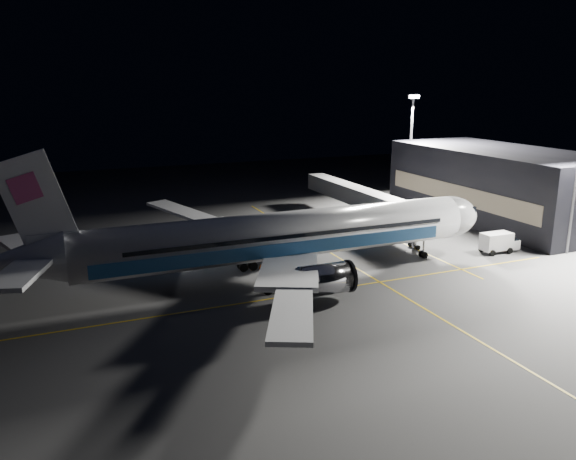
{
  "coord_description": "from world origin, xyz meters",
  "views": [
    {
      "loc": [
        -24.22,
        -59.46,
        22.75
      ],
      "look_at": [
        0.54,
        -0.51,
        6.0
      ],
      "focal_mm": 35.0,
      "sensor_mm": 36.0,
      "label": 1
    }
  ],
  "objects_px": {
    "safety_cone_a": "(260,267)",
    "safety_cone_b": "(252,268)",
    "baggage_tug": "(186,245)",
    "jet_bridge": "(365,199)",
    "safety_cone_c": "(192,254)",
    "service_truck": "(499,242)",
    "airliner": "(274,237)",
    "floodlight_mast_north": "(411,139)"
  },
  "relations": [
    {
      "from": "safety_cone_b",
      "to": "safety_cone_c",
      "type": "bearing_deg",
      "value": 122.42
    },
    {
      "from": "jet_bridge",
      "to": "safety_cone_c",
      "type": "xyz_separation_m",
      "value": [
        -30.0,
        -5.36,
        -4.27
      ]
    },
    {
      "from": "service_truck",
      "to": "safety_cone_a",
      "type": "xyz_separation_m",
      "value": [
        -32.98,
        6.01,
        -1.19
      ]
    },
    {
      "from": "floodlight_mast_north",
      "to": "baggage_tug",
      "type": "distance_m",
      "value": 52.05
    },
    {
      "from": "jet_bridge",
      "to": "baggage_tug",
      "type": "bearing_deg",
      "value": -176.21
    },
    {
      "from": "airliner",
      "to": "jet_bridge",
      "type": "height_order",
      "value": "airliner"
    },
    {
      "from": "service_truck",
      "to": "safety_cone_c",
      "type": "bearing_deg",
      "value": 160.58
    },
    {
      "from": "airliner",
      "to": "safety_cone_a",
      "type": "xyz_separation_m",
      "value": [
        -0.27,
        4.0,
        -4.84
      ]
    },
    {
      "from": "baggage_tug",
      "to": "jet_bridge",
      "type": "bearing_deg",
      "value": -4.44
    },
    {
      "from": "safety_cone_a",
      "to": "safety_cone_b",
      "type": "xyz_separation_m",
      "value": [
        -1.13,
        0.0,
        -0.05
      ]
    },
    {
      "from": "baggage_tug",
      "to": "floodlight_mast_north",
      "type": "bearing_deg",
      "value": 10.07
    },
    {
      "from": "jet_bridge",
      "to": "safety_cone_c",
      "type": "relative_size",
      "value": 55.21
    },
    {
      "from": "jet_bridge",
      "to": "safety_cone_b",
      "type": "xyz_separation_m",
      "value": [
        -24.48,
        -14.06,
        -4.3
      ]
    },
    {
      "from": "jet_bridge",
      "to": "safety_cone_b",
      "type": "distance_m",
      "value": 28.55
    },
    {
      "from": "floodlight_mast_north",
      "to": "safety_cone_c",
      "type": "height_order",
      "value": "floodlight_mast_north"
    },
    {
      "from": "airliner",
      "to": "safety_cone_b",
      "type": "distance_m",
      "value": 6.47
    },
    {
      "from": "safety_cone_a",
      "to": "service_truck",
      "type": "bearing_deg",
      "value": -10.32
    },
    {
      "from": "service_truck",
      "to": "floodlight_mast_north",
      "type": "bearing_deg",
      "value": 77.11
    },
    {
      "from": "safety_cone_a",
      "to": "safety_cone_c",
      "type": "xyz_separation_m",
      "value": [
        -6.65,
        8.7,
        -0.02
      ]
    },
    {
      "from": "airliner",
      "to": "safety_cone_b",
      "type": "height_order",
      "value": "airliner"
    },
    {
      "from": "jet_bridge",
      "to": "safety_cone_c",
      "type": "bearing_deg",
      "value": -169.88
    },
    {
      "from": "safety_cone_c",
      "to": "safety_cone_b",
      "type": "bearing_deg",
      "value": -57.58
    },
    {
      "from": "safety_cone_a",
      "to": "safety_cone_c",
      "type": "distance_m",
      "value": 10.95
    },
    {
      "from": "jet_bridge",
      "to": "floodlight_mast_north",
      "type": "bearing_deg",
      "value": 37.74
    },
    {
      "from": "service_truck",
      "to": "airliner",
      "type": "bearing_deg",
      "value": 177.42
    },
    {
      "from": "safety_cone_c",
      "to": "floodlight_mast_north",
      "type": "bearing_deg",
      "value": 21.89
    },
    {
      "from": "baggage_tug",
      "to": "safety_cone_c",
      "type": "distance_m",
      "value": 3.39
    },
    {
      "from": "safety_cone_c",
      "to": "safety_cone_a",
      "type": "bearing_deg",
      "value": -52.6
    },
    {
      "from": "floodlight_mast_north",
      "to": "safety_cone_c",
      "type": "distance_m",
      "value": 53.12
    },
    {
      "from": "jet_bridge",
      "to": "floodlight_mast_north",
      "type": "xyz_separation_m",
      "value": [
        18.0,
        13.93,
        7.79
      ]
    },
    {
      "from": "baggage_tug",
      "to": "safety_cone_c",
      "type": "height_order",
      "value": "baggage_tug"
    },
    {
      "from": "airliner",
      "to": "floodlight_mast_north",
      "type": "bearing_deg",
      "value": 37.91
    },
    {
      "from": "airliner",
      "to": "safety_cone_a",
      "type": "distance_m",
      "value": 6.28
    },
    {
      "from": "safety_cone_a",
      "to": "safety_cone_b",
      "type": "bearing_deg",
      "value": 180.0
    },
    {
      "from": "jet_bridge",
      "to": "baggage_tug",
      "type": "height_order",
      "value": "jet_bridge"
    },
    {
      "from": "airliner",
      "to": "service_truck",
      "type": "xyz_separation_m",
      "value": [
        32.71,
        -2.01,
        -3.65
      ]
    },
    {
      "from": "baggage_tug",
      "to": "safety_cone_a",
      "type": "xyz_separation_m",
      "value": [
        6.81,
        -12.06,
        -0.39
      ]
    },
    {
      "from": "jet_bridge",
      "to": "service_truck",
      "type": "distance_m",
      "value": 22.47
    },
    {
      "from": "safety_cone_c",
      "to": "service_truck",
      "type": "bearing_deg",
      "value": -20.36
    },
    {
      "from": "airliner",
      "to": "baggage_tug",
      "type": "relative_size",
      "value": 26.08
    },
    {
      "from": "airliner",
      "to": "service_truck",
      "type": "relative_size",
      "value": 11.0
    },
    {
      "from": "service_truck",
      "to": "safety_cone_c",
      "type": "height_order",
      "value": "service_truck"
    }
  ]
}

